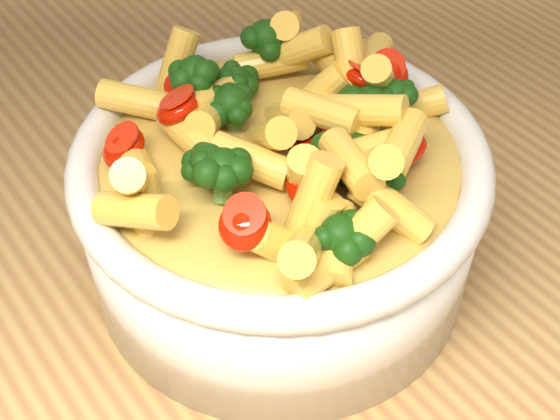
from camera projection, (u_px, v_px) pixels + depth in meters
table at (348, 241)px, 0.65m from camera, size 1.20×0.80×0.90m
serving_bowl at (280, 208)px, 0.46m from camera, size 0.24×0.24×0.10m
pasta_salad at (280, 125)px, 0.42m from camera, size 0.19×0.19×0.04m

